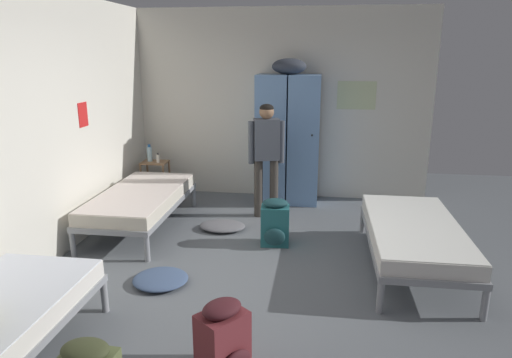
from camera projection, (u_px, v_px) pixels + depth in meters
ground_plane at (252, 280)px, 4.49m from camera, size 9.06×9.06×0.00m
room_backdrop at (166, 118)px, 5.47m from camera, size 4.39×5.72×2.78m
locker_bank at (288, 137)px, 6.65m from camera, size 0.90×0.55×2.07m
shelf_unit at (156, 176)px, 6.94m from camera, size 0.38×0.30×0.57m
bed_right at (414, 233)px, 4.66m from camera, size 0.90×1.90×0.49m
bed_left_rear at (141, 199)px, 5.73m from camera, size 0.90×1.90×0.49m
person_traveler at (266, 150)px, 6.03m from camera, size 0.46×0.27×1.51m
water_bottle at (150, 154)px, 6.88m from camera, size 0.08×0.08×0.26m
lotion_bottle at (158, 158)px, 6.82m from camera, size 0.05×0.05×0.14m
backpack_maroon at (223, 340)px, 3.12m from camera, size 0.42×0.41×0.55m
backpack_teal at (275, 223)px, 5.26m from camera, size 0.33×0.35×0.55m
clothes_pile_denim at (161, 279)px, 4.42m from camera, size 0.53×0.51×0.09m
clothes_pile_grey at (222, 226)px, 5.77m from camera, size 0.58×0.42×0.09m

